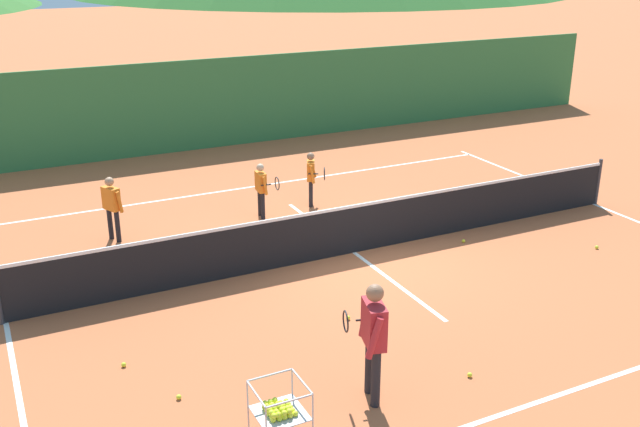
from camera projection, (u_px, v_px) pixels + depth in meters
name	position (u px, v px, depth m)	size (l,w,h in m)	color
ground_plane	(354.00, 252.00, 13.84)	(120.00, 120.00, 0.00)	#BC6038
line_baseline_near	(549.00, 398.00, 9.41)	(12.38, 0.08, 0.01)	white
line_baseline_far	(264.00, 185.00, 17.69)	(12.38, 0.08, 0.01)	white
line_sideline_west	(6.00, 323.00, 11.28)	(0.08, 9.86, 0.01)	white
line_sideline_east	(593.00, 204.00, 16.41)	(0.08, 9.86, 0.01)	white
line_service_center	(354.00, 252.00, 13.84)	(0.08, 6.02, 0.01)	white
tennis_net	(354.00, 228.00, 13.67)	(12.57, 0.08, 1.05)	#333338
instructor	(373.00, 332.00, 9.07)	(0.44, 0.81, 1.64)	black
student_0	(112.00, 203.00, 14.15)	(0.36, 0.54, 1.31)	black
student_1	(262.00, 185.00, 15.37)	(0.40, 0.61, 1.20)	black
student_2	(311.00, 174.00, 16.08)	(0.41, 0.68, 1.23)	black
ball_cart	(279.00, 410.00, 8.19)	(0.58, 0.58, 0.90)	#B7B7BC
tennis_ball_0	(464.00, 241.00, 14.29)	(0.07, 0.07, 0.07)	yellow
tennis_ball_2	(597.00, 247.00, 14.00)	(0.07, 0.07, 0.07)	yellow
tennis_ball_3	(124.00, 365.00, 10.10)	(0.07, 0.07, 0.07)	yellow
tennis_ball_4	(348.00, 318.00, 11.36)	(0.07, 0.07, 0.07)	yellow
tennis_ball_5	(179.00, 397.00, 9.38)	(0.07, 0.07, 0.07)	yellow
tennis_ball_6	(470.00, 375.00, 9.86)	(0.07, 0.07, 0.07)	yellow
windscreen_fence	(211.00, 104.00, 20.52)	(27.24, 0.08, 2.54)	#33753D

